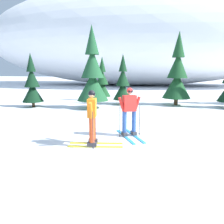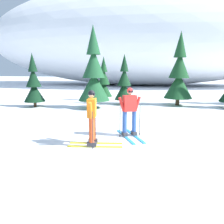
{
  "view_description": "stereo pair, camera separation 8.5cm",
  "coord_description": "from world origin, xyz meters",
  "views": [
    {
      "loc": [
        0.83,
        -6.33,
        2.3
      ],
      "look_at": [
        -0.4,
        0.48,
        0.95
      ],
      "focal_mm": 35.19,
      "sensor_mm": 36.0,
      "label": 1
    },
    {
      "loc": [
        0.92,
        -6.31,
        2.3
      ],
      "look_at": [
        -0.4,
        0.48,
        0.95
      ],
      "focal_mm": 35.19,
      "sensor_mm": 36.0,
      "label": 2
    }
  ],
  "objects": [
    {
      "name": "pine_tree_center_left",
      "position": [
        -2.6,
        6.26,
        2.01
      ],
      "size": [
        1.85,
        1.85,
        4.79
      ],
      "color": "#47301E",
      "rests_on": "ground"
    },
    {
      "name": "skier_orange_jacket",
      "position": [
        -0.89,
        -0.1,
        0.89
      ],
      "size": [
        1.7,
        0.78,
        1.7
      ],
      "color": "gold",
      "rests_on": "ground"
    },
    {
      "name": "pine_tree_center_right",
      "position": [
        2.42,
        8.38,
        1.94
      ],
      "size": [
        1.79,
        1.79,
        4.64
      ],
      "color": "#47301E",
      "rests_on": "ground"
    },
    {
      "name": "ground_plane",
      "position": [
        0.0,
        0.0,
        0.0
      ],
      "size": [
        120.0,
        120.0,
        0.0
      ],
      "primitive_type": "plane",
      "color": "white"
    },
    {
      "name": "snow_ridge_background",
      "position": [
        -1.42,
        26.46,
        6.85
      ],
      "size": [
        46.01,
        18.5,
        13.7
      ],
      "primitive_type": "ellipsoid",
      "color": "white",
      "rests_on": "ground"
    },
    {
      "name": "pine_tree_far_left",
      "position": [
        -6.37,
        6.05,
        1.38
      ],
      "size": [
        1.27,
        1.27,
        3.29
      ],
      "color": "#47301E",
      "rests_on": "ground"
    },
    {
      "name": "skier_red_jacket",
      "position": [
        0.11,
        1.06,
        0.89
      ],
      "size": [
        1.15,
        1.69,
        1.69
      ],
      "color": "#2893CC",
      "rests_on": "ground"
    },
    {
      "name": "pine_tree_center",
      "position": [
        -1.04,
        8.02,
        1.38
      ],
      "size": [
        1.27,
        1.27,
        3.29
      ],
      "color": "#47301E",
      "rests_on": "ground"
    },
    {
      "name": "pine_tree_left",
      "position": [
        -2.75,
        9.5,
        1.35
      ],
      "size": [
        1.24,
        1.24,
        3.22
      ],
      "color": "#47301E",
      "rests_on": "ground"
    }
  ]
}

